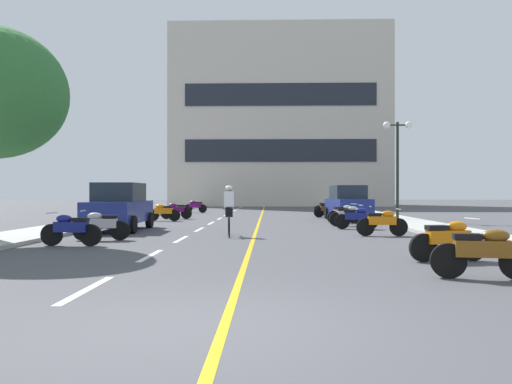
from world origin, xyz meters
TOP-DOWN VIEW (x-y plane):
  - ground_plane at (0.00, 21.00)m, footprint 140.00×140.00m
  - curb_left at (-7.20, 24.00)m, footprint 2.40×72.00m
  - curb_right at (7.20, 24.00)m, footprint 2.40×72.00m
  - lane_dash_0 at (-2.00, 2.00)m, footprint 0.14×2.20m
  - lane_dash_1 at (-2.00, 6.00)m, footprint 0.14×2.20m
  - lane_dash_2 at (-2.00, 10.00)m, footprint 0.14×2.20m
  - lane_dash_3 at (-2.00, 14.00)m, footprint 0.14×2.20m
  - lane_dash_4 at (-2.00, 18.00)m, footprint 0.14×2.20m
  - lane_dash_5 at (-2.00, 22.00)m, footprint 0.14×2.20m
  - lane_dash_6 at (-2.00, 26.00)m, footprint 0.14×2.20m
  - lane_dash_7 at (-2.00, 30.00)m, footprint 0.14×2.20m
  - lane_dash_8 at (-2.00, 34.00)m, footprint 0.14×2.20m
  - lane_dash_9 at (-2.00, 38.00)m, footprint 0.14×2.20m
  - lane_dash_10 at (-2.00, 42.00)m, footprint 0.14×2.20m
  - lane_dash_11 at (-2.00, 46.00)m, footprint 0.14×2.20m
  - centre_line_yellow at (0.25, 24.00)m, footprint 0.12×66.00m
  - office_building at (1.87, 49.91)m, footprint 23.05×9.94m
  - street_lamp_mid at (7.26, 20.03)m, footprint 1.46×0.36m
  - parked_car_near at (-4.98, 13.42)m, footprint 2.00×4.24m
  - parked_car_mid at (4.88, 20.86)m, footprint 2.14×4.30m
  - motorcycle_0 at (4.35, 3.03)m, footprint 1.69×0.61m
  - motorcycle_1 at (4.54, 5.21)m, footprint 1.70×0.60m
  - motorcycle_2 at (-4.67, 7.99)m, footprint 1.70×0.60m
  - motorcycle_3 at (-4.35, 9.54)m, footprint 1.70×0.60m
  - motorcycle_4 at (4.52, 11.28)m, footprint 1.70×0.60m
  - motorcycle_5 at (4.20, 14.35)m, footprint 1.70×0.60m
  - motorcycle_6 at (4.18, 16.18)m, footprint 1.70×0.60m
  - motorcycle_7 at (4.26, 18.11)m, footprint 1.63×0.81m
  - motorcycle_8 at (-4.59, 19.53)m, footprint 1.70×0.60m
  - motorcycle_9 at (-4.34, 21.62)m, footprint 1.70×0.60m
  - motorcycle_10 at (4.18, 23.52)m, footprint 1.70×0.60m
  - motorcycle_11 at (4.45, 25.12)m, footprint 1.70×0.60m
  - motorcycle_12 at (4.51, 26.96)m, footprint 1.68×0.67m
  - motorcycle_13 at (-4.51, 29.83)m, footprint 1.67×0.71m
  - cyclist_rider at (-0.60, 11.11)m, footprint 0.43×1.77m

SIDE VIEW (x-z plane):
  - ground_plane at x=0.00m, z-range 0.00..0.00m
  - lane_dash_0 at x=-2.00m, z-range 0.00..0.01m
  - lane_dash_1 at x=-2.00m, z-range 0.00..0.01m
  - lane_dash_2 at x=-2.00m, z-range 0.00..0.01m
  - lane_dash_3 at x=-2.00m, z-range 0.00..0.01m
  - lane_dash_4 at x=-2.00m, z-range 0.00..0.01m
  - lane_dash_5 at x=-2.00m, z-range 0.00..0.01m
  - lane_dash_6 at x=-2.00m, z-range 0.00..0.01m
  - lane_dash_7 at x=-2.00m, z-range 0.00..0.01m
  - lane_dash_8 at x=-2.00m, z-range 0.00..0.01m
  - lane_dash_9 at x=-2.00m, z-range 0.00..0.01m
  - lane_dash_10 at x=-2.00m, z-range 0.00..0.01m
  - lane_dash_11 at x=-2.00m, z-range 0.00..0.01m
  - centre_line_yellow at x=0.25m, z-range 0.00..0.01m
  - curb_left at x=-7.20m, z-range 0.00..0.12m
  - curb_right at x=7.20m, z-range 0.00..0.12m
  - motorcycle_0 at x=4.35m, z-range 0.01..0.93m
  - motorcycle_1 at x=4.54m, z-range 0.01..0.93m
  - motorcycle_2 at x=-4.67m, z-range 0.01..0.93m
  - motorcycle_3 at x=-4.35m, z-range 0.01..0.93m
  - motorcycle_4 at x=4.52m, z-range 0.01..0.93m
  - motorcycle_5 at x=4.20m, z-range 0.01..0.93m
  - motorcycle_6 at x=4.18m, z-range 0.01..0.93m
  - motorcycle_7 at x=4.26m, z-range 0.01..0.93m
  - motorcycle_8 at x=-4.59m, z-range 0.01..0.93m
  - motorcycle_9 at x=-4.34m, z-range 0.01..0.93m
  - motorcycle_10 at x=4.18m, z-range 0.01..0.93m
  - motorcycle_11 at x=4.45m, z-range 0.01..0.93m
  - motorcycle_12 at x=4.51m, z-range 0.01..0.93m
  - motorcycle_13 at x=-4.51m, z-range 0.01..0.93m
  - cyclist_rider at x=-0.60m, z-range 0.03..1.74m
  - parked_car_near at x=-4.98m, z-range 0.01..1.83m
  - parked_car_mid at x=4.88m, z-range 0.01..1.83m
  - street_lamp_mid at x=7.26m, z-range 1.28..6.22m
  - office_building at x=1.87m, z-range 0.00..18.93m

